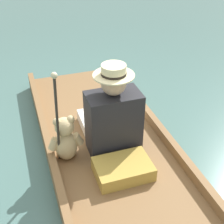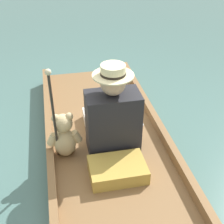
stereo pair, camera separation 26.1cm
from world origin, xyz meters
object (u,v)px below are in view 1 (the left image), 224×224
at_px(wine_glass, 136,113).
at_px(walking_cane, 57,115).
at_px(teddy_bear, 66,140).
at_px(seated_person, 111,117).

bearing_deg(wine_glass, walking_cane, -152.00).
relative_size(teddy_bear, wine_glass, 2.08).
bearing_deg(teddy_bear, walking_cane, -115.16).
distance_m(wine_glass, walking_cane, 1.01).
height_order(teddy_bear, wine_glass, teddy_bear).
xyz_separation_m(teddy_bear, walking_cane, (-0.06, -0.13, 0.34)).
relative_size(wine_glass, walking_cane, 0.22).
bearing_deg(wine_glass, teddy_bear, -158.35).
height_order(teddy_bear, walking_cane, walking_cane).
relative_size(seated_person, teddy_bear, 1.89).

